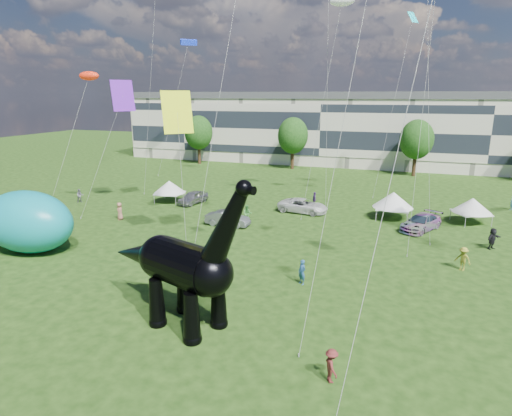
% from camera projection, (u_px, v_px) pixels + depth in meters
% --- Properties ---
extents(ground, '(220.00, 220.00, 0.00)m').
position_uv_depth(ground, '(259.00, 340.00, 22.69)').
color(ground, '#16330C').
rests_on(ground, ground).
extents(terrace_row, '(78.00, 11.00, 12.00)m').
position_uv_depth(terrace_row, '(326.00, 131.00, 80.25)').
color(terrace_row, beige).
rests_on(terrace_row, ground).
extents(tree_far_left, '(5.20, 5.20, 9.44)m').
position_uv_depth(tree_far_left, '(198.00, 130.00, 78.99)').
color(tree_far_left, '#382314').
rests_on(tree_far_left, ground).
extents(tree_mid_left, '(5.20, 5.20, 9.44)m').
position_uv_depth(tree_mid_left, '(293.00, 133.00, 73.24)').
color(tree_mid_left, '#382314').
rests_on(tree_mid_left, ground).
extents(tree_mid_right, '(5.20, 5.20, 9.44)m').
position_uv_depth(tree_mid_right, '(417.00, 136.00, 66.86)').
color(tree_mid_right, '#382314').
rests_on(tree_mid_right, ground).
extents(dinosaur_sculpture, '(11.15, 5.21, 9.22)m').
position_uv_depth(dinosaur_sculpture, '(180.00, 266.00, 23.57)').
color(dinosaur_sculpture, black).
rests_on(dinosaur_sculpture, ground).
extents(car_silver, '(2.58, 4.68, 1.51)m').
position_uv_depth(car_silver, '(193.00, 197.00, 50.91)').
color(car_silver, '#A7A6AA').
rests_on(car_silver, ground).
extents(car_grey, '(4.45, 1.59, 1.46)m').
position_uv_depth(car_grey, '(228.00, 219.00, 42.33)').
color(car_grey, slate).
rests_on(car_grey, ground).
extents(car_white, '(5.72, 3.16, 1.52)m').
position_uv_depth(car_white, '(303.00, 206.00, 47.07)').
color(car_white, silver).
rests_on(car_white, ground).
extents(car_dark, '(4.38, 5.69, 1.54)m').
position_uv_depth(car_dark, '(421.00, 222.00, 40.89)').
color(car_dark, '#595960').
rests_on(car_dark, ground).
extents(gazebo_near, '(4.12, 4.12, 2.86)m').
position_uv_depth(gazebo_near, '(393.00, 200.00, 44.37)').
color(gazebo_near, silver).
rests_on(gazebo_near, ground).
extents(gazebo_far, '(4.96, 4.96, 2.61)m').
position_uv_depth(gazebo_far, '(472.00, 206.00, 42.88)').
color(gazebo_far, silver).
rests_on(gazebo_far, ground).
extents(gazebo_left, '(4.06, 4.06, 2.62)m').
position_uv_depth(gazebo_left, '(169.00, 187.00, 51.44)').
color(gazebo_left, silver).
rests_on(gazebo_left, ground).
extents(inflatable_teal, '(8.23, 5.18, 5.12)m').
position_uv_depth(inflatable_teal, '(28.00, 222.00, 34.94)').
color(inflatable_teal, '#0C8D9A').
rests_on(inflatable_teal, ground).
extents(visitors, '(49.23, 37.56, 1.85)m').
position_uv_depth(visitors, '(309.00, 233.00, 37.39)').
color(visitors, teal).
rests_on(visitors, ground).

